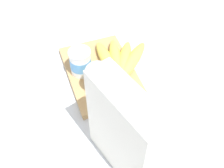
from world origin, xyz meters
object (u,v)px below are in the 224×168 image
(yogurt_cup_back, at_px, (81,62))
(cutting_board, at_px, (101,73))
(banana_bunch, at_px, (120,61))
(cereal_box, at_px, (124,132))
(yogurt_cup_front, at_px, (99,81))

(yogurt_cup_back, bearing_deg, cutting_board, -107.63)
(banana_bunch, bearing_deg, cutting_board, 94.96)
(cereal_box, bearing_deg, yogurt_cup_back, 166.97)
(yogurt_cup_front, bearing_deg, yogurt_cup_back, 17.27)
(yogurt_cup_front, xyz_separation_m, banana_bunch, (0.08, -0.09, -0.03))
(banana_bunch, bearing_deg, yogurt_cup_front, 129.62)
(cereal_box, bearing_deg, banana_bunch, 144.24)
(cereal_box, height_order, yogurt_cup_back, cereal_box)
(cutting_board, height_order, yogurt_cup_back, yogurt_cup_back)
(cutting_board, xyz_separation_m, banana_bunch, (0.01, -0.07, 0.03))
(yogurt_cup_back, xyz_separation_m, banana_bunch, (-0.01, -0.12, -0.02))
(cereal_box, xyz_separation_m, yogurt_cup_front, (0.22, -0.01, -0.07))
(cutting_board, relative_size, banana_bunch, 1.47)
(yogurt_cup_back, distance_m, banana_bunch, 0.13)
(cutting_board, xyz_separation_m, cereal_box, (-0.29, 0.04, 0.12))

